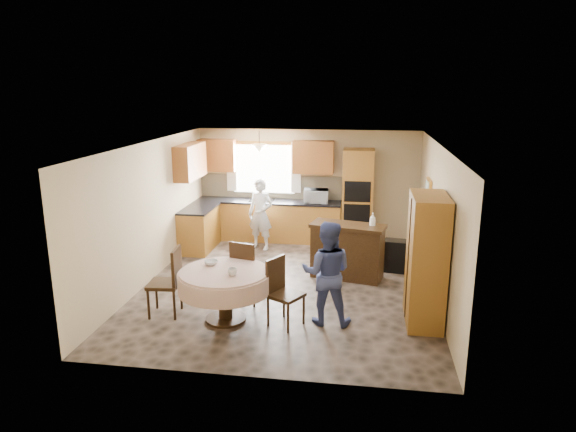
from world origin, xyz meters
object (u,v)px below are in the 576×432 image
(oven_tower, at_px, (357,197))
(cupboard, at_px, (426,260))
(dining_table, at_px, (225,282))
(person_sink, at_px, (261,214))
(chair_back, at_px, (246,269))
(chair_right, at_px, (282,288))
(sideboard, at_px, (347,253))
(person_dining, at_px, (327,273))
(chair_left, at_px, (170,278))

(oven_tower, distance_m, cupboard, 3.95)
(dining_table, bearing_deg, person_sink, 92.78)
(oven_tower, height_order, chair_back, oven_tower)
(cupboard, height_order, chair_right, cupboard)
(oven_tower, distance_m, person_sink, 2.17)
(sideboard, distance_m, chair_back, 2.11)
(cupboard, xyz_separation_m, dining_table, (-2.94, -0.41, -0.35))
(cupboard, bearing_deg, oven_tower, 105.71)
(chair_back, bearing_deg, person_dining, 172.89)
(oven_tower, bearing_deg, chair_back, -115.83)
(cupboard, bearing_deg, person_sink, 134.92)
(sideboard, bearing_deg, chair_left, -129.83)
(person_dining, bearing_deg, sideboard, -97.09)
(sideboard, distance_m, chair_left, 3.31)
(dining_table, xyz_separation_m, person_sink, (-0.17, 3.53, 0.15))
(oven_tower, xyz_separation_m, cupboard, (1.07, -3.80, -0.09))
(dining_table, bearing_deg, person_dining, 5.88)
(chair_back, bearing_deg, oven_tower, -101.54)
(oven_tower, height_order, dining_table, oven_tower)
(sideboard, relative_size, chair_right, 1.32)
(cupboard, distance_m, chair_left, 3.86)
(person_sink, xyz_separation_m, person_dining, (1.68, -3.37, 0.01))
(sideboard, relative_size, cupboard, 0.69)
(chair_right, bearing_deg, dining_table, 120.81)
(sideboard, bearing_deg, cupboard, -41.27)
(sideboard, height_order, chair_right, chair_right)
(chair_left, relative_size, chair_right, 1.06)
(oven_tower, distance_m, chair_left, 4.99)
(person_dining, bearing_deg, person_sink, -63.56)
(dining_table, bearing_deg, cupboard, 7.87)
(cupboard, xyz_separation_m, person_dining, (-1.43, -0.25, -0.19))
(sideboard, distance_m, cupboard, 2.11)
(oven_tower, xyz_separation_m, chair_back, (-1.71, -3.53, -0.48))
(cupboard, relative_size, dining_table, 1.40)
(cupboard, bearing_deg, person_dining, -170.07)
(cupboard, xyz_separation_m, person_sink, (-3.11, 3.12, -0.20))
(chair_right, height_order, person_sink, person_sink)
(oven_tower, height_order, cupboard, oven_tower)
(chair_left, xyz_separation_m, person_dining, (2.39, 0.08, 0.19))
(oven_tower, relative_size, dining_table, 1.53)
(chair_right, height_order, person_dining, person_dining)
(dining_table, relative_size, chair_right, 1.37)
(sideboard, height_order, person_sink, person_sink)
(sideboard, bearing_deg, chair_right, -100.42)
(sideboard, distance_m, person_dining, 1.95)
(dining_table, height_order, person_sink, person_sink)
(dining_table, bearing_deg, chair_back, 76.61)
(chair_left, height_order, person_sink, person_sink)
(dining_table, height_order, person_dining, person_dining)
(cupboard, distance_m, person_sink, 4.41)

